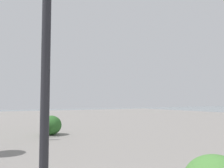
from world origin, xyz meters
TOP-DOWN VIEW (x-y plane):
  - lamppost at (3.23, 0.75)m, footprint 0.98×0.28m
  - bollard_near at (9.10, -0.82)m, footprint 0.13×0.13m
  - bollard_mid at (9.84, -0.94)m, footprint 0.13×0.13m
  - shrub_round at (10.41, -1.34)m, footprint 1.02×0.92m

SIDE VIEW (x-z plane):
  - bollard_near at x=9.10m, z-range 0.02..0.77m
  - shrub_round at x=10.41m, z-range 0.00..0.87m
  - bollard_mid at x=9.84m, z-range 0.02..0.88m
  - lamppost at x=3.23m, z-range 0.68..4.87m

